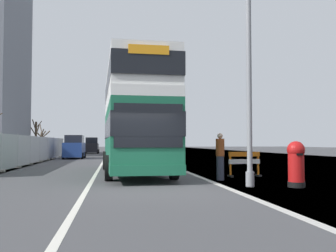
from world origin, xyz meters
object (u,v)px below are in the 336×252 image
(roadworks_barrier, at_px, (244,162))
(pedestrian_at_kerb, at_px, (220,156))
(car_oncoming_near, at_px, (74,148))
(car_receding_far, at_px, (92,146))
(double_decker_bus, at_px, (134,118))
(car_receding_mid, at_px, (119,146))
(red_pillar_postbox, at_px, (296,162))
(lamppost_foreground, at_px, (249,52))

(roadworks_barrier, height_order, pedestrian_at_kerb, pedestrian_at_kerb)
(car_oncoming_near, bearing_deg, car_receding_far, 87.85)
(roadworks_barrier, bearing_deg, pedestrian_at_kerb, -136.25)
(double_decker_bus, distance_m, car_oncoming_near, 19.35)
(double_decker_bus, bearing_deg, pedestrian_at_kerb, -49.73)
(double_decker_bus, distance_m, pedestrian_at_kerb, 5.24)
(roadworks_barrier, height_order, car_receding_far, car_receding_far)
(car_oncoming_near, height_order, car_receding_mid, car_receding_mid)
(car_receding_far, bearing_deg, double_decker_bus, -83.66)
(car_oncoming_near, distance_m, car_receding_far, 17.36)
(red_pillar_postbox, relative_size, pedestrian_at_kerb, 0.82)
(red_pillar_postbox, distance_m, car_receding_far, 43.44)
(lamppost_foreground, height_order, car_receding_far, lamppost_foreground)
(roadworks_barrier, relative_size, car_receding_far, 0.36)
(red_pillar_postbox, height_order, car_receding_far, car_receding_far)
(double_decker_bus, relative_size, pedestrian_at_kerb, 5.95)
(roadworks_barrier, bearing_deg, double_decker_bus, 153.26)
(red_pillar_postbox, xyz_separation_m, car_oncoming_near, (-9.70, 25.14, 0.20))
(car_oncoming_near, bearing_deg, double_decker_bus, -76.02)
(car_receding_mid, bearing_deg, car_oncoming_near, -113.62)
(lamppost_foreground, bearing_deg, car_receding_mid, 96.61)
(red_pillar_postbox, bearing_deg, car_oncoming_near, 111.09)
(lamppost_foreground, relative_size, car_receding_mid, 2.19)
(roadworks_barrier, distance_m, car_receding_far, 39.38)
(lamppost_foreground, relative_size, pedestrian_at_kerb, 5.19)
(double_decker_bus, height_order, roadworks_barrier, double_decker_bus)
(double_decker_bus, relative_size, roadworks_barrier, 7.45)
(double_decker_bus, height_order, red_pillar_postbox, double_decker_bus)
(pedestrian_at_kerb, bearing_deg, car_receding_mid, 96.39)
(roadworks_barrier, height_order, car_receding_mid, car_receding_mid)
(red_pillar_postbox, xyz_separation_m, car_receding_mid, (-5.45, 34.85, 0.21))
(roadworks_barrier, distance_m, pedestrian_at_kerb, 2.07)
(lamppost_foreground, height_order, pedestrian_at_kerb, lamppost_foreground)
(car_receding_far, bearing_deg, roadworks_barrier, -77.27)
(double_decker_bus, bearing_deg, car_receding_mid, 90.83)
(double_decker_bus, bearing_deg, lamppost_foreground, -59.35)
(lamppost_foreground, relative_size, roadworks_barrier, 6.50)
(red_pillar_postbox, bearing_deg, pedestrian_at_kerb, 124.76)
(car_receding_mid, relative_size, car_receding_far, 1.08)
(car_oncoming_near, distance_m, car_receding_mid, 10.60)
(roadworks_barrier, bearing_deg, car_receding_mid, 99.38)
(lamppost_foreground, height_order, roadworks_barrier, lamppost_foreground)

